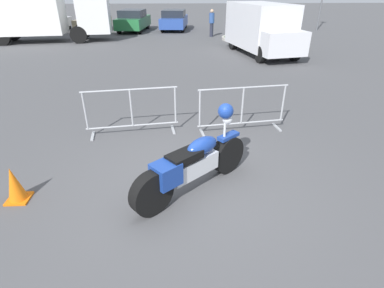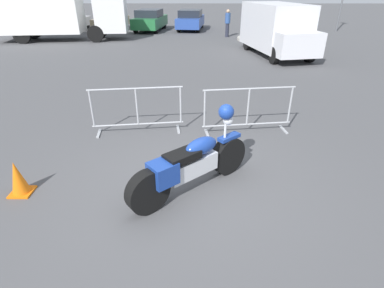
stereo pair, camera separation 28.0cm
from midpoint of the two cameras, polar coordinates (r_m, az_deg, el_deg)
name	(u,v)px [view 1 (the left image)]	position (r m, az deg, el deg)	size (l,w,h in m)	color
ground_plane	(188,185)	(5.18, -2.34, -7.93)	(120.00, 120.00, 0.00)	#4C4C4F
motorcycle	(193,163)	(4.81, -1.40, -3.72)	(1.94, 1.67, 1.34)	black
crowd_barrier_near	(132,111)	(6.89, -12.58, 6.10)	(2.07, 0.69, 1.07)	#9EA0A5
crowd_barrier_far	(242,109)	(6.93, 8.40, 6.61)	(2.07, 0.69, 1.07)	#9EA0A5
box_truck	(34,13)	(21.31, -28.29, 21.15)	(7.92, 3.16, 2.98)	white
delivery_van	(261,28)	(15.90, 12.56, 20.84)	(2.89, 5.29, 2.31)	silver
parked_car_white	(51,22)	(26.12, -25.63, 20.26)	(2.06, 4.12, 1.35)	white
parked_car_tan	(93,21)	(25.43, -18.64, 21.31)	(2.09, 4.17, 1.36)	tan
parked_car_green	(133,20)	(24.51, -11.47, 22.09)	(2.30, 4.59, 1.50)	#236B38
parked_car_blue	(174,20)	(24.77, -3.76, 22.54)	(2.22, 4.45, 1.45)	#284799
pedestrian	(212,22)	(21.34, 3.37, 22.19)	(0.39, 0.39, 1.69)	#262838
planter_island	(255,33)	(20.36, 11.46, 20.01)	(4.12, 4.12, 1.21)	#ADA89E
traffic_cone	(14,185)	(5.54, -32.01, -6.61)	(0.34, 0.34, 0.59)	orange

